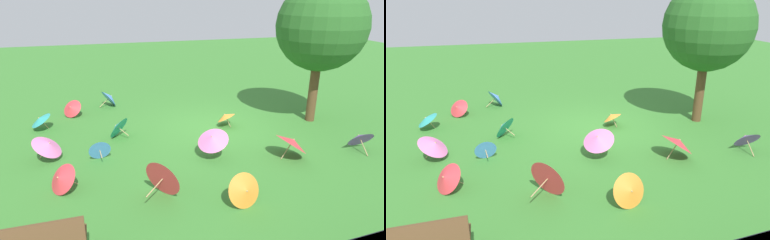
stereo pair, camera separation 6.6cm
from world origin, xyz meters
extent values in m
plane|color=#387A2D|center=(0.00, 0.00, 0.00)|extent=(40.00, 40.00, 0.00)
cube|color=brown|center=(4.64, 5.05, 0.68)|extent=(1.60, 0.15, 0.45)
cylinder|color=brown|center=(-3.37, 0.21, 1.14)|extent=(0.30, 0.30, 2.28)
sphere|color=#286023|center=(-3.37, 0.21, 3.11)|extent=(2.78, 2.78, 2.78)
cylinder|color=tan|center=(5.00, 0.92, 0.18)|extent=(0.26, 0.12, 0.36)
cone|color=pink|center=(4.85, 0.98, 0.42)|extent=(0.96, 1.00, 0.59)
sphere|color=tan|center=(4.80, 1.00, 0.48)|extent=(0.06, 0.05, 0.05)
cylinder|color=tan|center=(2.53, 3.61, 0.35)|extent=(0.43, 0.39, 0.17)
cone|color=#D8383F|center=(2.27, 3.38, 0.44)|extent=(0.86, 0.90, 0.88)
sphere|color=tan|center=(2.21, 3.33, 0.46)|extent=(0.06, 0.06, 0.04)
cylinder|color=tan|center=(0.60, 1.85, 0.24)|extent=(0.22, 0.21, 0.47)
cone|color=pink|center=(0.72, 1.97, 0.54)|extent=(1.15, 1.15, 0.55)
sphere|color=tan|center=(0.75, 2.00, 0.61)|extent=(0.06, 0.06, 0.05)
cylinder|color=tan|center=(5.22, -1.31, 0.15)|extent=(0.20, 0.06, 0.31)
cone|color=teal|center=(5.34, -1.29, 0.35)|extent=(0.75, 0.78, 0.44)
sphere|color=tan|center=(5.37, -1.29, 0.40)|extent=(0.06, 0.04, 0.05)
cylinder|color=tan|center=(3.33, -3.06, 0.17)|extent=(0.37, 0.16, 0.29)
cone|color=#4C8CE5|center=(3.10, -3.15, 0.35)|extent=(0.78, 0.89, 0.70)
sphere|color=tan|center=(3.04, -3.17, 0.39)|extent=(0.06, 0.05, 0.05)
cylinder|color=tan|center=(-3.31, 2.84, 0.17)|extent=(0.04, 0.38, 0.33)
cone|color=purple|center=(-3.33, 2.61, 0.37)|extent=(0.73, 0.60, 0.62)
sphere|color=tan|center=(-3.33, 2.55, 0.42)|extent=(0.04, 0.05, 0.05)
cylinder|color=tan|center=(-1.11, 2.55, 0.20)|extent=(0.28, 0.05, 0.39)
cone|color=#D8383F|center=(-1.29, 2.53, 0.45)|extent=(0.92, 0.99, 0.64)
sphere|color=tan|center=(-1.33, 2.53, 0.52)|extent=(0.05, 0.04, 0.05)
cylinder|color=tan|center=(0.83, 3.96, 0.24)|extent=(0.12, 0.44, 0.21)
cone|color=orange|center=(0.78, 4.23, 0.36)|extent=(0.80, 0.54, 0.72)
sphere|color=tan|center=(0.77, 4.28, 0.38)|extent=(0.05, 0.05, 0.05)
cylinder|color=tan|center=(2.86, 0.10, 0.21)|extent=(0.28, 0.21, 0.22)
cone|color=teal|center=(3.03, -0.03, 0.35)|extent=(0.85, 0.89, 0.69)
sphere|color=tan|center=(3.08, -0.06, 0.38)|extent=(0.06, 0.06, 0.05)
cylinder|color=tan|center=(-0.48, 0.05, 0.15)|extent=(0.15, 0.14, 0.29)
cone|color=orange|center=(-0.40, -0.03, 0.34)|extent=(0.85, 0.85, 0.42)
sphere|color=tan|center=(-0.37, -0.05, 0.40)|extent=(0.06, 0.06, 0.05)
cylinder|color=tan|center=(3.56, 1.47, 0.22)|extent=(0.06, 0.29, 0.11)
cone|color=#4C8CE5|center=(3.58, 1.29, 0.28)|extent=(0.60, 0.35, 0.57)
sphere|color=tan|center=(3.59, 1.24, 0.30)|extent=(0.04, 0.05, 0.05)
cylinder|color=tan|center=(4.33, -2.45, 0.14)|extent=(0.21, 0.27, 0.28)
cone|color=#D8383F|center=(4.45, -2.29, 0.32)|extent=(0.87, 0.84, 0.60)
sphere|color=tan|center=(4.49, -2.25, 0.37)|extent=(0.06, 0.06, 0.05)
cylinder|color=tan|center=(4.24, 2.53, 0.15)|extent=(0.29, 0.22, 0.29)
cone|color=#D8383F|center=(4.43, 2.67, 0.33)|extent=(0.88, 0.91, 0.65)
sphere|color=tan|center=(4.48, 2.70, 0.38)|extent=(0.06, 0.06, 0.05)
camera|label=1|loc=(3.40, 9.67, 4.15)|focal=32.02mm
camera|label=2|loc=(3.33, 9.69, 4.15)|focal=32.02mm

